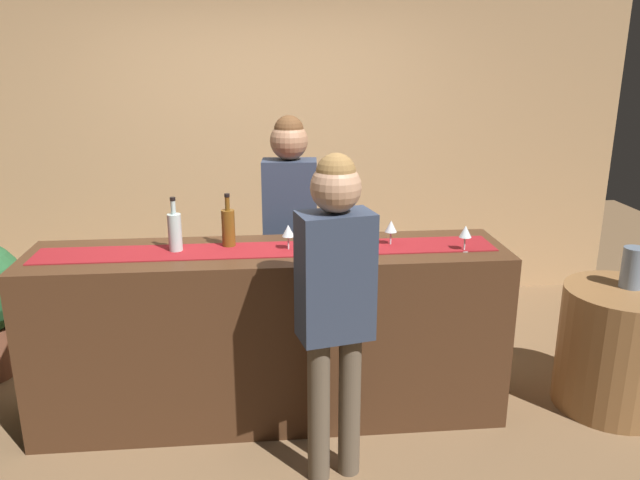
# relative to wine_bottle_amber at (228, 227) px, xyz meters

# --- Properties ---
(ground_plane) EXTENTS (10.00, 10.00, 0.00)m
(ground_plane) POSITION_rel_wine_bottle_amber_xyz_m (0.22, -0.09, -1.12)
(ground_plane) COLOR brown
(back_wall) EXTENTS (6.00, 0.12, 2.90)m
(back_wall) POSITION_rel_wine_bottle_amber_xyz_m (0.22, 1.81, 0.33)
(back_wall) COLOR tan
(back_wall) RESTS_ON ground
(bar_counter) EXTENTS (2.64, 0.60, 1.01)m
(bar_counter) POSITION_rel_wine_bottle_amber_xyz_m (0.22, -0.09, -0.62)
(bar_counter) COLOR #472B19
(bar_counter) RESTS_ON ground
(counter_runner_cloth) EXTENTS (2.51, 0.28, 0.01)m
(counter_runner_cloth) POSITION_rel_wine_bottle_amber_xyz_m (0.22, -0.09, -0.11)
(counter_runner_cloth) COLOR maroon
(counter_runner_cloth) RESTS_ON bar_counter
(wine_bottle_amber) EXTENTS (0.07, 0.07, 0.30)m
(wine_bottle_amber) POSITION_rel_wine_bottle_amber_xyz_m (0.00, 0.00, 0.00)
(wine_bottle_amber) COLOR brown
(wine_bottle_amber) RESTS_ON bar_counter
(wine_bottle_clear) EXTENTS (0.07, 0.07, 0.30)m
(wine_bottle_clear) POSITION_rel_wine_bottle_amber_xyz_m (-0.28, -0.06, 0.00)
(wine_bottle_clear) COLOR #B2C6C1
(wine_bottle_clear) RESTS_ON bar_counter
(wine_glass_near_customer) EXTENTS (0.07, 0.07, 0.14)m
(wine_glass_near_customer) POSITION_rel_wine_bottle_amber_xyz_m (0.90, -0.06, -0.01)
(wine_glass_near_customer) COLOR silver
(wine_glass_near_customer) RESTS_ON bar_counter
(wine_glass_mid_counter) EXTENTS (0.07, 0.07, 0.14)m
(wine_glass_mid_counter) POSITION_rel_wine_bottle_amber_xyz_m (1.29, -0.20, -0.01)
(wine_glass_mid_counter) COLOR silver
(wine_glass_mid_counter) RESTS_ON bar_counter
(wine_glass_far_end) EXTENTS (0.07, 0.07, 0.14)m
(wine_glass_far_end) POSITION_rel_wine_bottle_amber_xyz_m (0.33, -0.10, -0.01)
(wine_glass_far_end) COLOR silver
(wine_glass_far_end) RESTS_ON bar_counter
(bartender) EXTENTS (0.35, 0.24, 1.68)m
(bartender) POSITION_rel_wine_bottle_amber_xyz_m (0.37, 0.49, -0.08)
(bartender) COLOR #26262B
(bartender) RESTS_ON ground
(customer_sipping) EXTENTS (0.37, 0.27, 1.64)m
(customer_sipping) POSITION_rel_wine_bottle_amber_xyz_m (0.51, -0.69, -0.12)
(customer_sipping) COLOR brown
(customer_sipping) RESTS_ON ground
(round_side_table) EXTENTS (0.68, 0.68, 0.74)m
(round_side_table) POSITION_rel_wine_bottle_amber_xyz_m (2.26, -0.20, -0.75)
(round_side_table) COLOR olive
(round_side_table) RESTS_ON ground
(vase_on_side_table) EXTENTS (0.13, 0.13, 0.24)m
(vase_on_side_table) POSITION_rel_wine_bottle_amber_xyz_m (2.31, -0.16, -0.26)
(vase_on_side_table) COLOR slate
(vase_on_side_table) RESTS_ON round_side_table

